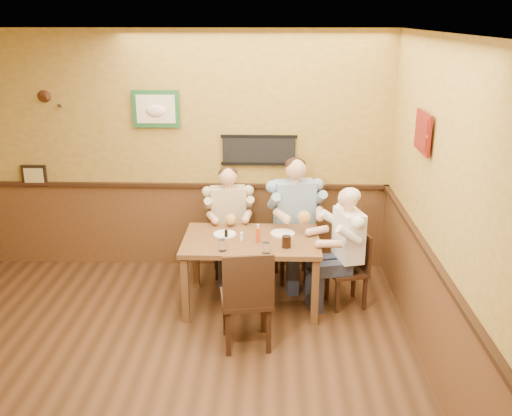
{
  "coord_description": "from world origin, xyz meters",
  "views": [
    {
      "loc": [
        1.14,
        -3.98,
        2.93
      ],
      "look_at": [
        0.97,
        1.41,
        1.1
      ],
      "focal_mm": 40.0,
      "sensor_mm": 36.0,
      "label": 1
    }
  ],
  "objects_px": {
    "dining_table": "(251,247)",
    "diner_blue_polo": "(294,226)",
    "chair_right_end": "(347,269)",
    "chair_near_side": "(246,296)",
    "water_glass_left": "(222,245)",
    "diner_tan_shirt": "(229,227)",
    "hot_sauce_bottle": "(258,234)",
    "chair_back_left": "(229,241)",
    "diner_white_elder": "(347,254)",
    "pepper_shaker": "(226,234)",
    "cola_tumbler": "(286,242)",
    "salt_shaker": "(242,236)",
    "chair_back_right": "(294,242)",
    "water_glass_mid": "(266,248)"
  },
  "relations": [
    {
      "from": "chair_back_left",
      "to": "chair_near_side",
      "type": "bearing_deg",
      "value": -87.89
    },
    {
      "from": "chair_back_left",
      "to": "pepper_shaker",
      "type": "distance_m",
      "value": 0.84
    },
    {
      "from": "chair_near_side",
      "to": "water_glass_mid",
      "type": "distance_m",
      "value": 0.54
    },
    {
      "from": "diner_tan_shirt",
      "to": "diner_blue_polo",
      "type": "bearing_deg",
      "value": -16.4
    },
    {
      "from": "chair_back_right",
      "to": "cola_tumbler",
      "type": "bearing_deg",
      "value": -108.44
    },
    {
      "from": "chair_right_end",
      "to": "diner_white_elder",
      "type": "distance_m",
      "value": 0.17
    },
    {
      "from": "diner_tan_shirt",
      "to": "chair_right_end",
      "type": "bearing_deg",
      "value": -37.9
    },
    {
      "from": "diner_blue_polo",
      "to": "diner_white_elder",
      "type": "xyz_separation_m",
      "value": [
        0.54,
        -0.63,
        -0.07
      ]
    },
    {
      "from": "chair_near_side",
      "to": "salt_shaker",
      "type": "xyz_separation_m",
      "value": [
        -0.08,
        0.72,
        0.3
      ]
    },
    {
      "from": "diner_tan_shirt",
      "to": "chair_back_right",
      "type": "bearing_deg",
      "value": -16.4
    },
    {
      "from": "diner_tan_shirt",
      "to": "diner_white_elder",
      "type": "height_order",
      "value": "diner_tan_shirt"
    },
    {
      "from": "dining_table",
      "to": "diner_tan_shirt",
      "type": "bearing_deg",
      "value": 111.4
    },
    {
      "from": "salt_shaker",
      "to": "chair_back_left",
      "type": "bearing_deg",
      "value": 103.83
    },
    {
      "from": "chair_back_left",
      "to": "chair_right_end",
      "type": "height_order",
      "value": "chair_back_left"
    },
    {
      "from": "diner_white_elder",
      "to": "diner_tan_shirt",
      "type": "bearing_deg",
      "value": -134.6
    },
    {
      "from": "water_glass_mid",
      "to": "pepper_shaker",
      "type": "xyz_separation_m",
      "value": [
        -0.42,
        0.38,
        -0.01
      ]
    },
    {
      "from": "water_glass_mid",
      "to": "cola_tumbler",
      "type": "xyz_separation_m",
      "value": [
        0.2,
        0.15,
        0.0
      ]
    },
    {
      "from": "cola_tumbler",
      "to": "chair_back_right",
      "type": "bearing_deg",
      "value": 83.07
    },
    {
      "from": "dining_table",
      "to": "chair_back_right",
      "type": "xyz_separation_m",
      "value": [
        0.46,
        0.65,
        -0.2
      ]
    },
    {
      "from": "dining_table",
      "to": "salt_shaker",
      "type": "xyz_separation_m",
      "value": [
        -0.1,
        -0.05,
        0.14
      ]
    },
    {
      "from": "chair_near_side",
      "to": "pepper_shaker",
      "type": "bearing_deg",
      "value": -81.45
    },
    {
      "from": "chair_back_left",
      "to": "chair_right_end",
      "type": "xyz_separation_m",
      "value": [
        1.29,
        -0.74,
        -0.01
      ]
    },
    {
      "from": "pepper_shaker",
      "to": "cola_tumbler",
      "type": "bearing_deg",
      "value": -20.22
    },
    {
      "from": "chair_right_end",
      "to": "chair_back_left",
      "type": "bearing_deg",
      "value": -134.6
    },
    {
      "from": "diner_blue_polo",
      "to": "cola_tumbler",
      "type": "relative_size",
      "value": 11.03
    },
    {
      "from": "pepper_shaker",
      "to": "dining_table",
      "type": "bearing_deg",
      "value": -1.99
    },
    {
      "from": "diner_tan_shirt",
      "to": "cola_tumbler",
      "type": "height_order",
      "value": "diner_tan_shirt"
    },
    {
      "from": "diner_blue_polo",
      "to": "diner_white_elder",
      "type": "bearing_deg",
      "value": -61.05
    },
    {
      "from": "chair_right_end",
      "to": "chair_near_side",
      "type": "relative_size",
      "value": 0.83
    },
    {
      "from": "hot_sauce_bottle",
      "to": "chair_back_left",
      "type": "bearing_deg",
      "value": 113.34
    },
    {
      "from": "water_glass_mid",
      "to": "diner_blue_polo",
      "type": "bearing_deg",
      "value": 73.4
    },
    {
      "from": "water_glass_mid",
      "to": "hot_sauce_bottle",
      "type": "distance_m",
      "value": 0.29
    },
    {
      "from": "chair_back_left",
      "to": "diner_blue_polo",
      "type": "bearing_deg",
      "value": -16.4
    },
    {
      "from": "water_glass_left",
      "to": "water_glass_mid",
      "type": "distance_m",
      "value": 0.43
    },
    {
      "from": "chair_near_side",
      "to": "water_glass_left",
      "type": "height_order",
      "value": "chair_near_side"
    },
    {
      "from": "dining_table",
      "to": "chair_right_end",
      "type": "xyz_separation_m",
      "value": [
        1.0,
        0.02,
        -0.25
      ]
    },
    {
      "from": "dining_table",
      "to": "diner_white_elder",
      "type": "relative_size",
      "value": 1.2
    },
    {
      "from": "chair_right_end",
      "to": "pepper_shaker",
      "type": "relative_size",
      "value": 9.26
    },
    {
      "from": "chair_back_right",
      "to": "cola_tumbler",
      "type": "height_order",
      "value": "chair_back_right"
    },
    {
      "from": "chair_right_end",
      "to": "chair_near_side",
      "type": "height_order",
      "value": "chair_near_side"
    },
    {
      "from": "chair_near_side",
      "to": "salt_shaker",
      "type": "bearing_deg",
      "value": -92.39
    },
    {
      "from": "chair_back_left",
      "to": "water_glass_mid",
      "type": "bearing_deg",
      "value": -76.29
    },
    {
      "from": "dining_table",
      "to": "diner_blue_polo",
      "type": "height_order",
      "value": "diner_blue_polo"
    },
    {
      "from": "diner_blue_polo",
      "to": "chair_right_end",
      "type": "bearing_deg",
      "value": -61.05
    },
    {
      "from": "diner_tan_shirt",
      "to": "diner_blue_polo",
      "type": "xyz_separation_m",
      "value": [
        0.76,
        -0.11,
        0.06
      ]
    },
    {
      "from": "chair_right_end",
      "to": "salt_shaker",
      "type": "bearing_deg",
      "value": -101.06
    },
    {
      "from": "cola_tumbler",
      "to": "salt_shaker",
      "type": "bearing_deg",
      "value": 160.14
    },
    {
      "from": "diner_blue_polo",
      "to": "pepper_shaker",
      "type": "xyz_separation_m",
      "value": [
        -0.72,
        -0.64,
        0.14
      ]
    },
    {
      "from": "chair_back_right",
      "to": "water_glass_left",
      "type": "distance_m",
      "value": 1.27
    },
    {
      "from": "chair_near_side",
      "to": "salt_shaker",
      "type": "relative_size",
      "value": 11.11
    }
  ]
}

